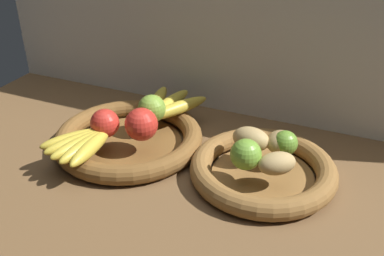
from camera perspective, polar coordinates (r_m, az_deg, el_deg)
ground_plane at (r=97.94cm, az=-0.04°, el=-5.83°), size 140.00×90.00×3.00cm
back_wall at (r=111.60cm, az=6.36°, el=14.97°), size 140.00×3.00×55.00cm
fruit_bowl_left at (r=104.68cm, az=-8.11°, el=-1.32°), size 34.54×34.54×4.43cm
fruit_bowl_right at (r=93.95cm, az=9.09°, el=-5.33°), size 30.58×30.58×4.43cm
apple_green_back at (r=104.79cm, az=-5.20°, el=2.49°), size 6.69×6.69×6.69cm
apple_red_right at (r=97.31cm, az=-6.62°, el=0.38°), size 7.37×7.37×7.37cm
apple_red_front at (r=100.16cm, az=-11.13°, el=0.60°), size 6.49×6.49×6.49cm
banana_bunch_front at (r=97.02cm, az=-13.87°, el=-1.88°), size 13.10×16.60×3.16cm
banana_bunch_back at (r=110.07cm, az=-3.27°, el=2.94°), size 15.50×19.43×3.21cm
potato_back at (r=94.93cm, az=11.30°, el=-1.77°), size 7.33×7.85×4.67cm
potato_small at (r=88.04cm, az=10.85°, el=-4.49°), size 9.08×8.75×4.49cm
potato_oblong at (r=94.51cm, az=7.58°, el=-1.42°), size 8.54×6.19×5.11cm
lime_near at (r=88.12cm, az=6.93°, el=-3.40°), size 6.30×6.30×6.30cm
lime_far at (r=94.13cm, az=11.87°, el=-1.90°), size 5.30×5.30×5.30cm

